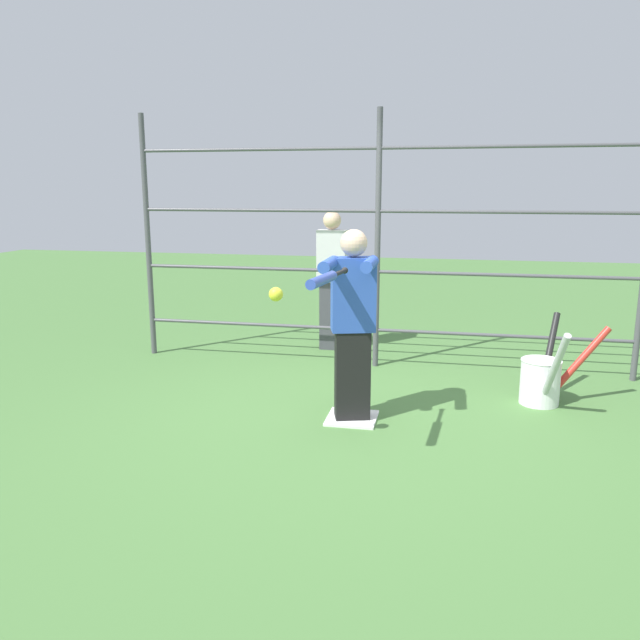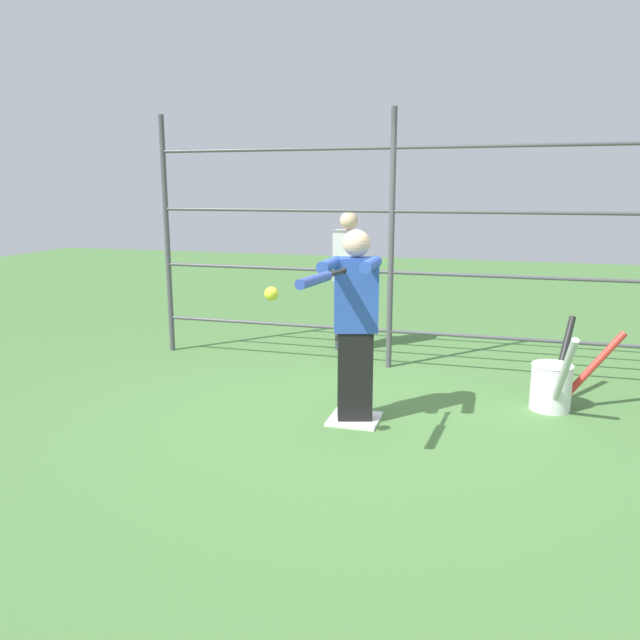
{
  "view_description": "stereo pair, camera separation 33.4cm",
  "coord_description": "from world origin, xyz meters",
  "px_view_note": "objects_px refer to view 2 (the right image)",
  "views": [
    {
      "loc": [
        -0.72,
        4.75,
        1.85
      ],
      "look_at": [
        0.2,
        0.33,
        0.89
      ],
      "focal_mm": 35.0,
      "sensor_mm": 36.0,
      "label": 1
    },
    {
      "loc": [
        -1.05,
        4.67,
        1.85
      ],
      "look_at": [
        0.2,
        0.33,
        0.89
      ],
      "focal_mm": 35.0,
      "sensor_mm": 36.0,
      "label": 2
    }
  ],
  "objects_px": {
    "softball_in_flight": "(271,294)",
    "bat_bucket": "(554,383)",
    "baseball_bat_swinging": "(319,279)",
    "bystander_behind_fence": "(348,279)",
    "batter": "(355,321)"
  },
  "relations": [
    {
      "from": "softball_in_flight",
      "to": "bat_bucket",
      "type": "height_order",
      "value": "softball_in_flight"
    },
    {
      "from": "batter",
      "to": "softball_in_flight",
      "type": "distance_m",
      "value": 0.95
    },
    {
      "from": "softball_in_flight",
      "to": "bystander_behind_fence",
      "type": "height_order",
      "value": "bystander_behind_fence"
    },
    {
      "from": "batter",
      "to": "bat_bucket",
      "type": "bearing_deg",
      "value": -155.0
    },
    {
      "from": "batter",
      "to": "bat_bucket",
      "type": "xyz_separation_m",
      "value": [
        -1.57,
        -0.73,
        -0.6
      ]
    },
    {
      "from": "softball_in_flight",
      "to": "bat_bucket",
      "type": "distance_m",
      "value": 2.65
    },
    {
      "from": "baseball_bat_swinging",
      "to": "bystander_behind_fence",
      "type": "distance_m",
      "value": 3.18
    },
    {
      "from": "batter",
      "to": "bystander_behind_fence",
      "type": "bearing_deg",
      "value": -75.24
    },
    {
      "from": "baseball_bat_swinging",
      "to": "softball_in_flight",
      "type": "xyz_separation_m",
      "value": [
        0.35,
        -0.07,
        -0.13
      ]
    },
    {
      "from": "batter",
      "to": "bystander_behind_fence",
      "type": "xyz_separation_m",
      "value": [
        0.59,
        -2.23,
        -0.0
      ]
    },
    {
      "from": "bystander_behind_fence",
      "to": "softball_in_flight",
      "type": "bearing_deg",
      "value": 93.63
    },
    {
      "from": "batter",
      "to": "softball_in_flight",
      "type": "bearing_deg",
      "value": 63.68
    },
    {
      "from": "baseball_bat_swinging",
      "to": "bat_bucket",
      "type": "bearing_deg",
      "value": -135.18
    },
    {
      "from": "softball_in_flight",
      "to": "bat_bucket",
      "type": "xyz_separation_m",
      "value": [
        -1.96,
        -1.53,
        -0.93
      ]
    },
    {
      "from": "batter",
      "to": "baseball_bat_swinging",
      "type": "xyz_separation_m",
      "value": [
        0.05,
        0.87,
        0.45
      ]
    }
  ]
}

